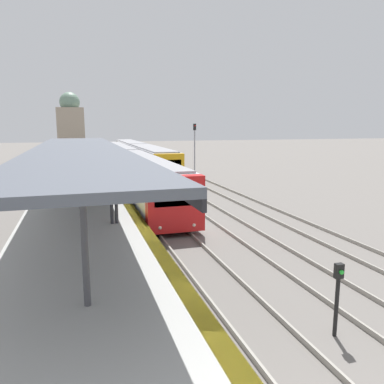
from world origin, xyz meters
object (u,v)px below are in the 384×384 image
(signal_post_near, at_px, (338,292))
(signal_mast_far, at_px, (195,142))
(train_far, at_px, (139,154))
(train_near, at_px, (127,165))
(person_on_platform, at_px, (114,201))

(signal_post_near, bearing_deg, signal_mast_far, 78.52)
(train_far, bearing_deg, train_near, -103.79)
(signal_mast_far, bearing_deg, person_on_platform, -115.02)
(signal_post_near, bearing_deg, train_near, 93.55)
(signal_mast_far, bearing_deg, train_near, -144.02)
(person_on_platform, relative_size, signal_post_near, 0.90)
(train_near, relative_size, signal_post_near, 18.81)
(train_far, relative_size, signal_mast_far, 6.08)
(train_far, bearing_deg, signal_mast_far, -55.59)
(train_near, xyz_separation_m, signal_mast_far, (8.18, 5.94, 1.65))
(train_far, bearing_deg, signal_post_near, -92.32)
(signal_mast_far, bearing_deg, train_far, 124.41)
(signal_post_near, distance_m, signal_mast_far, 32.97)
(train_far, bearing_deg, person_on_platform, -101.08)
(train_near, relative_size, train_far, 1.09)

